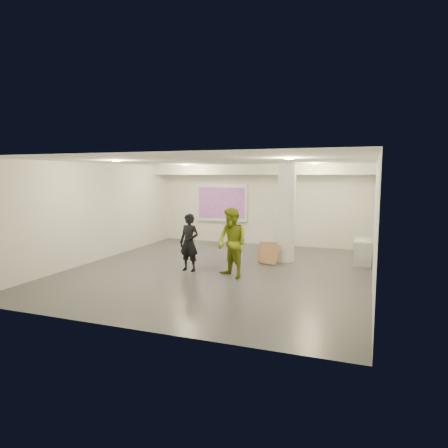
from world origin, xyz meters
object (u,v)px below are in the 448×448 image
at_px(column, 287,213).
at_px(credenza, 363,251).
at_px(projection_screen, 222,203).
at_px(man, 232,243).
at_px(woman, 189,243).

distance_m(column, credenza, 2.56).
xyz_separation_m(column, credenza, (2.22, 0.56, -1.15)).
height_order(projection_screen, credenza, projection_screen).
bearing_deg(projection_screen, man, -66.55).
xyz_separation_m(woman, man, (1.33, -0.25, 0.11)).
bearing_deg(column, projection_screen, 139.44).
xyz_separation_m(projection_screen, woman, (0.86, -4.79, -0.74)).
bearing_deg(credenza, woman, -148.54).
distance_m(projection_screen, man, 5.53).
bearing_deg(man, projection_screen, 143.80).
bearing_deg(credenza, column, -165.59).
height_order(credenza, man, man).
distance_m(woman, man, 1.36).
distance_m(column, man, 2.63).
xyz_separation_m(column, woman, (-2.24, -2.14, -0.71)).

